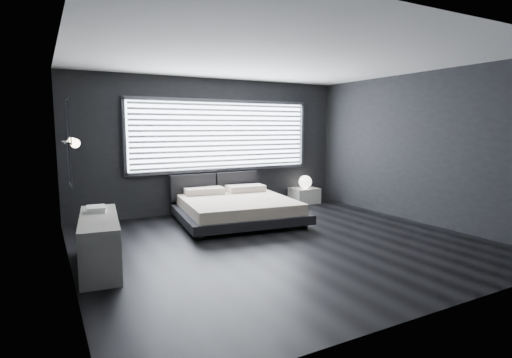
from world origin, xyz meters
TOP-DOWN VIEW (x-y plane):
  - room at (0.00, 0.00)m, footprint 6.04×6.00m
  - window at (0.20, 2.70)m, footprint 4.14×0.09m
  - headboard at (-0.02, 2.64)m, footprint 1.96×0.16m
  - sconce_near at (-2.88, 0.05)m, footprint 0.18×0.11m
  - sconce_far at (-2.88, 0.65)m, footprint 0.18×0.11m
  - wall_art_upper at (-2.98, -0.55)m, footprint 0.01×0.48m
  - wall_art_lower at (-2.98, -0.30)m, footprint 0.01×0.48m
  - bed at (-0.01, 1.59)m, footprint 2.43×2.34m
  - nightstand at (2.19, 2.50)m, footprint 0.63×0.53m
  - orb_lamp at (2.19, 2.46)m, footprint 0.30×0.30m
  - dresser at (-2.65, 0.18)m, footprint 0.65×1.69m
  - book_stack at (-2.64, 0.52)m, footprint 0.33×0.40m

SIDE VIEW (x-z plane):
  - nightstand at x=2.19m, z-range 0.00..0.36m
  - bed at x=-0.01m, z-range -0.02..0.55m
  - dresser at x=-2.65m, z-range 0.00..0.66m
  - orb_lamp at x=2.19m, z-range 0.36..0.66m
  - headboard at x=-0.02m, z-range 0.31..0.83m
  - book_stack at x=-2.64m, z-range 0.66..0.73m
  - wall_art_lower at x=-2.98m, z-range 1.14..1.62m
  - room at x=0.00m, z-range 0.00..2.80m
  - sconce_near at x=-2.88m, z-range 1.55..1.66m
  - sconce_far at x=-2.88m, z-range 1.55..1.66m
  - window at x=0.20m, z-range 0.85..2.37m
  - wall_art_upper at x=-2.98m, z-range 1.61..2.09m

